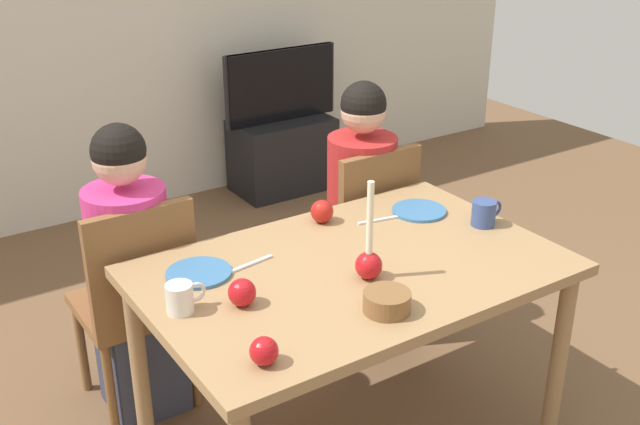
{
  "coord_description": "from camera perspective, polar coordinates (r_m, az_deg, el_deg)",
  "views": [
    {
      "loc": [
        -1.34,
        -1.84,
        1.96
      ],
      "look_at": [
        0.0,
        0.2,
        0.87
      ],
      "focal_mm": 42.98,
      "sensor_mm": 36.0,
      "label": 1
    }
  ],
  "objects": [
    {
      "name": "plate_right",
      "position": [
        2.99,
        7.39,
        0.14
      ],
      "size": [
        0.21,
        0.21,
        0.01
      ],
      "primitive_type": "cylinder",
      "color": "teal",
      "rests_on": "dining_table"
    },
    {
      "name": "fork_left",
      "position": [
        2.58,
        -5.18,
        -3.84
      ],
      "size": [
        0.18,
        0.04,
        0.01
      ],
      "primitive_type": "cube",
      "rotation": [
        0.0,
        0.0,
        0.16
      ],
      "color": "silver",
      "rests_on": "dining_table"
    },
    {
      "name": "mug_left",
      "position": [
        2.33,
        -10.32,
        -6.27
      ],
      "size": [
        0.13,
        0.08,
        0.09
      ],
      "color": "silver",
      "rests_on": "dining_table"
    },
    {
      "name": "fork_right",
      "position": [
        2.9,
        4.45,
        -0.56
      ],
      "size": [
        0.18,
        0.05,
        0.01
      ],
      "primitive_type": "cube",
      "rotation": [
        0.0,
        0.0,
        -0.19
      ],
      "color": "silver",
      "rests_on": "dining_table"
    },
    {
      "name": "apple_by_right_mug",
      "position": [
        2.34,
        -5.83,
        -5.95
      ],
      "size": [
        0.09,
        0.09,
        0.09
      ],
      "primitive_type": "sphere",
      "color": "#B6131A",
      "rests_on": "dining_table"
    },
    {
      "name": "plate_left",
      "position": [
        2.54,
        -9.01,
        -4.47
      ],
      "size": [
        0.22,
        0.22,
        0.01
      ],
      "primitive_type": "cylinder",
      "color": "teal",
      "rests_on": "dining_table"
    },
    {
      "name": "person_right_child",
      "position": [
        3.39,
        3.06,
        -0.18
      ],
      "size": [
        0.3,
        0.3,
        1.17
      ],
      "color": "#33384C",
      "rests_on": "ground"
    },
    {
      "name": "candle_centerpiece",
      "position": [
        2.47,
        3.66,
        -3.47
      ],
      "size": [
        0.09,
        0.09,
        0.34
      ],
      "color": "red",
      "rests_on": "dining_table"
    },
    {
      "name": "person_left_child",
      "position": [
        2.95,
        -13.76,
        -4.81
      ],
      "size": [
        0.3,
        0.3,
        1.17
      ],
      "color": "#33384C",
      "rests_on": "ground"
    },
    {
      "name": "mug_right",
      "position": [
        2.91,
        12.14,
        -0.03
      ],
      "size": [
        0.13,
        0.09,
        0.1
      ],
      "color": "#33477F",
      "rests_on": "dining_table"
    },
    {
      "name": "chair_right",
      "position": [
        3.39,
        3.36,
        -1.26
      ],
      "size": [
        0.4,
        0.4,
        0.9
      ],
      "color": "brown",
      "rests_on": "ground"
    },
    {
      "name": "tv_stand",
      "position": [
        5.09,
        -2.81,
        4.33
      ],
      "size": [
        0.64,
        0.4,
        0.48
      ],
      "primitive_type": "cube",
      "color": "black",
      "rests_on": "ground"
    },
    {
      "name": "dining_table",
      "position": [
        2.61,
        2.42,
        -5.57
      ],
      "size": [
        1.4,
        0.9,
        0.75
      ],
      "color": "#99754C",
      "rests_on": "ground"
    },
    {
      "name": "apple_by_left_plate",
      "position": [
        2.87,
        0.15,
        0.09
      ],
      "size": [
        0.09,
        0.09,
        0.09
      ],
      "primitive_type": "sphere",
      "color": "#AF1C15",
      "rests_on": "dining_table"
    },
    {
      "name": "tv",
      "position": [
        4.95,
        -2.93,
        9.45
      ],
      "size": [
        0.79,
        0.05,
        0.46
      ],
      "color": "black",
      "rests_on": "tv_stand"
    },
    {
      "name": "apple_near_candle",
      "position": [
        2.08,
        -4.19,
        -10.26
      ],
      "size": [
        0.08,
        0.08,
        0.08
      ],
      "primitive_type": "sphere",
      "color": "#B31218",
      "rests_on": "dining_table"
    },
    {
      "name": "chair_left",
      "position": [
        2.95,
        -13.43,
        -6.05
      ],
      "size": [
        0.4,
        0.4,
        0.9
      ],
      "color": "brown",
      "rests_on": "ground"
    },
    {
      "name": "bowl_walnuts",
      "position": [
        2.31,
        5.0,
        -6.63
      ],
      "size": [
        0.15,
        0.15,
        0.06
      ],
      "primitive_type": "cylinder",
      "color": "brown",
      "rests_on": "dining_table"
    }
  ]
}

